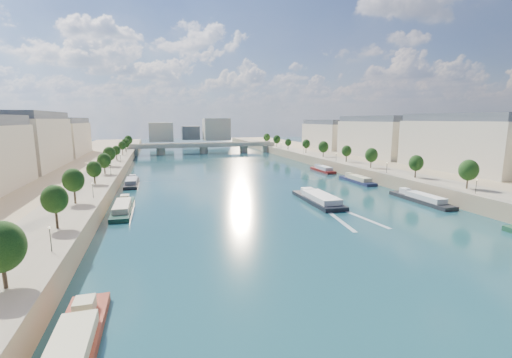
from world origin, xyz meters
TOP-DOWN VIEW (x-y plane):
  - ground at (0.00, 100.00)m, footprint 700.00×700.00m
  - quay_left at (-72.00, 100.00)m, footprint 44.00×520.00m
  - quay_right at (72.00, 100.00)m, footprint 44.00×520.00m
  - pave_left at (-57.00, 100.00)m, footprint 14.00×520.00m
  - pave_right at (57.00, 100.00)m, footprint 14.00×520.00m
  - trees_left at (-55.00, 102.00)m, footprint 4.80×268.80m
  - trees_right at (55.00, 110.00)m, footprint 4.80×268.80m
  - lamps_left at (-52.50, 90.00)m, footprint 0.36×200.36m
  - lamps_right at (52.50, 105.00)m, footprint 0.36×200.36m
  - buildings_left at (-85.00, 112.00)m, footprint 16.00×226.00m
  - buildings_right at (85.00, 112.00)m, footprint 16.00×226.00m
  - skyline at (3.19, 319.52)m, footprint 79.00×42.00m
  - bridge at (0.00, 235.34)m, footprint 112.00×12.00m
  - tour_barge at (13.65, 66.91)m, footprint 8.03×26.25m
  - wake at (13.65, 50.26)m, footprint 10.76×25.99m
  - moored_barges_left at (-45.50, 43.68)m, footprint 5.00×158.62m
  - moored_barges_right at (45.50, 54.48)m, footprint 5.00×159.38m

SIDE VIEW (x-z plane):
  - ground at x=0.00m, z-range 0.00..0.00m
  - wake at x=13.65m, z-range 0.00..0.04m
  - moored_barges_left at x=-45.50m, z-range -0.96..2.64m
  - moored_barges_right at x=45.50m, z-range -0.96..2.64m
  - tour_barge at x=13.65m, z-range -0.88..2.78m
  - quay_left at x=-72.00m, z-range 0.00..5.00m
  - quay_right at x=72.00m, z-range 0.00..5.00m
  - pave_left at x=-57.00m, z-range 5.00..5.10m
  - pave_right at x=57.00m, z-range 5.00..5.10m
  - bridge at x=0.00m, z-range 1.01..9.16m
  - lamps_left at x=-52.50m, z-range 5.64..9.92m
  - lamps_right at x=52.50m, z-range 5.64..9.92m
  - trees_left at x=-55.00m, z-range 6.35..14.61m
  - trees_right at x=55.00m, z-range 6.35..14.61m
  - skyline at x=3.19m, z-range 3.66..25.66m
  - buildings_left at x=-85.00m, z-range 4.85..28.05m
  - buildings_right at x=85.00m, z-range 4.85..28.05m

